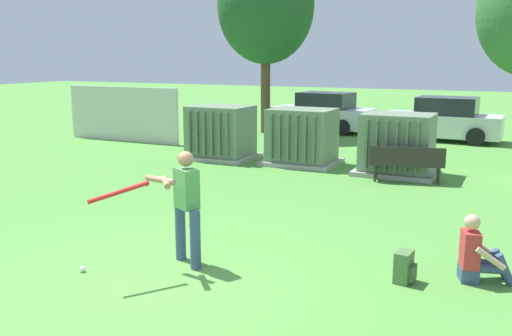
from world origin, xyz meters
name	(u,v)px	position (x,y,z in m)	size (l,w,h in m)	color
ground_plane	(144,282)	(0.00, 0.00, 0.00)	(96.00, 96.00, 0.00)	#51933D
fence_panel	(123,114)	(-8.71, 10.50, 1.00)	(4.80, 0.12, 2.00)	beige
transformer_west	(221,133)	(-3.68, 8.87, 0.79)	(2.10, 1.70, 1.62)	#9E9B93
transformer_mid_west	(302,137)	(-1.10, 9.07, 0.79)	(2.10, 1.70, 1.62)	#9E9B93
transformer_mid_east	(397,145)	(1.68, 8.86, 0.79)	(2.10, 1.70, 1.62)	#9E9B93
park_bench	(407,162)	(2.13, 7.92, 0.54)	(1.84, 0.77, 0.92)	#2D2823
batter	(183,202)	(0.15, 0.82, 0.98)	(1.06, 1.50, 1.74)	#384C75
sports_ball	(83,269)	(-1.05, -0.08, 0.04)	(0.09, 0.09, 0.09)	white
seated_spectator	(477,255)	(4.18, 2.06, 0.38)	(0.78, 0.64, 0.96)	#384C75
backpack	(404,267)	(3.28, 1.58, 0.21)	(0.29, 0.34, 0.44)	#4C723F
tree_left	(266,6)	(-4.88, 14.82, 5.03)	(3.84, 3.84, 7.34)	brown
parked_car_leftmost	(323,113)	(-2.92, 16.36, 0.75)	(4.37, 2.28, 1.62)	silver
parked_car_left_of_center	(443,120)	(1.99, 15.75, 0.75)	(4.26, 2.03, 1.62)	silver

